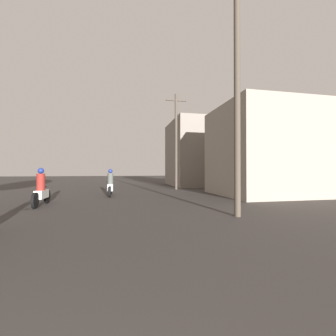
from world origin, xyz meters
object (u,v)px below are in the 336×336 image
(building_right_far, at_px, (193,154))
(utility_pole_near, at_px, (237,85))
(utility_pole_far, at_px, (176,139))
(building_right_near, at_px, (268,151))
(motorcycle_white, at_px, (41,191))
(motorcycle_silver, at_px, (110,185))

(building_right_far, relative_size, utility_pole_near, 0.81)
(utility_pole_far, bearing_deg, building_right_near, -46.45)
(motorcycle_white, height_order, building_right_near, building_right_near)
(motorcycle_white, height_order, building_right_far, building_right_far)
(utility_pole_near, xyz_separation_m, utility_pole_far, (0.49, 10.14, -0.35))
(motorcycle_white, xyz_separation_m, building_right_near, (11.81, 1.82, 1.99))
(utility_pole_near, bearing_deg, utility_pole_far, 87.26)
(building_right_far, height_order, utility_pole_near, utility_pole_near)
(motorcycle_silver, distance_m, utility_pole_far, 6.65)
(motorcycle_silver, bearing_deg, motorcycle_white, -128.44)
(utility_pole_near, height_order, utility_pole_far, utility_pole_near)
(motorcycle_white, bearing_deg, utility_pole_far, 50.14)
(utility_pole_near, bearing_deg, motorcycle_silver, 122.21)
(motorcycle_white, relative_size, utility_pole_near, 0.25)
(motorcycle_white, xyz_separation_m, utility_pole_near, (6.84, -3.59, 3.55))
(building_right_near, distance_m, utility_pole_far, 6.63)
(motorcycle_white, distance_m, building_right_far, 14.81)
(utility_pole_near, distance_m, utility_pole_far, 10.15)
(motorcycle_silver, relative_size, utility_pole_far, 0.28)
(motorcycle_silver, bearing_deg, building_right_far, 47.33)
(building_right_near, xyz_separation_m, utility_pole_near, (-4.97, -5.42, 1.57))
(building_right_near, xyz_separation_m, building_right_far, (-1.83, 8.84, 0.46))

